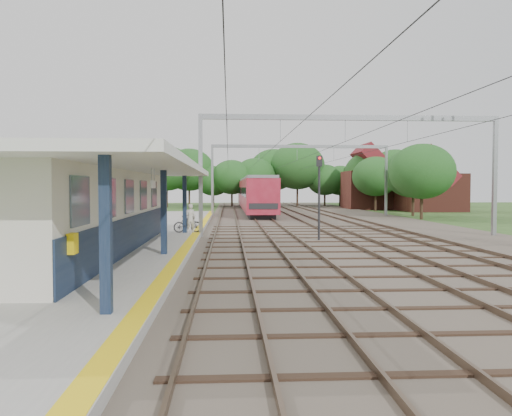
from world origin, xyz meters
name	(u,v)px	position (x,y,z in m)	size (l,w,h in m)	color
ground	(356,295)	(0.00, 0.00, 0.00)	(160.00, 160.00, 0.00)	#2D4C1E
ballast_bed	(314,220)	(4.00, 30.00, 0.05)	(18.00, 90.00, 0.10)	#473D33
platform	(154,238)	(-7.50, 14.00, 0.17)	(5.00, 52.00, 0.35)	gray
yellow_stripe	(195,234)	(-5.25, 14.00, 0.35)	(0.45, 52.00, 0.01)	yellow
station_building	(92,209)	(-8.88, 7.00, 2.04)	(3.41, 18.00, 3.40)	beige
canopy	(114,168)	(-7.77, 6.00, 3.64)	(6.40, 20.00, 3.44)	#111F37
rail_tracks	(285,218)	(1.50, 30.00, 0.18)	(11.80, 88.00, 0.15)	brown
catenary_system	(317,154)	(3.39, 25.28, 5.51)	(17.22, 88.00, 7.00)	gray
tree_band	(280,173)	(3.84, 57.12, 4.92)	(31.72, 30.88, 8.82)	#382619
house_near	(431,186)	(21.00, 46.00, 2.99)	(7.00, 6.12, 7.89)	brown
house_far	(375,185)	(16.00, 52.00, 3.23)	(8.00, 6.12, 8.66)	brown
person	(190,218)	(-5.60, 15.00, 1.16)	(0.59, 0.39, 1.63)	beige
bicycle	(188,224)	(-5.74, 15.00, 0.83)	(0.45, 1.59, 0.95)	black
train	(253,193)	(-0.50, 46.85, 2.14)	(2.92, 36.37, 3.84)	black
signal_post	(319,187)	(1.35, 12.96, 2.93)	(0.34, 0.29, 4.57)	black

